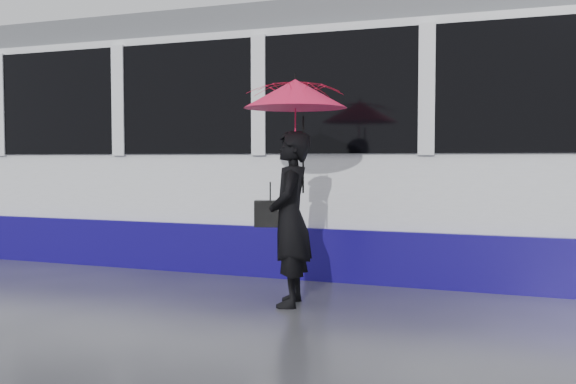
% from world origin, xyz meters
% --- Properties ---
extents(ground, '(90.00, 90.00, 0.00)m').
position_xyz_m(ground, '(0.00, 0.00, 0.00)').
color(ground, '#2F2F35').
rests_on(ground, ground).
extents(rails, '(34.00, 1.51, 0.02)m').
position_xyz_m(rails, '(0.00, 2.50, 0.01)').
color(rails, '#3F3D38').
rests_on(rails, ground).
extents(tram, '(26.00, 2.56, 3.35)m').
position_xyz_m(tram, '(3.21, 2.50, 1.64)').
color(tram, white).
rests_on(tram, ground).
extents(woman, '(0.55, 0.70, 1.71)m').
position_xyz_m(woman, '(1.59, -0.03, 0.85)').
color(woman, black).
rests_on(woman, ground).
extents(umbrella, '(1.22, 1.22, 1.15)m').
position_xyz_m(umbrella, '(1.64, -0.03, 1.87)').
color(umbrella, '#E71358').
rests_on(umbrella, ground).
extents(handbag, '(0.33, 0.20, 0.44)m').
position_xyz_m(handbag, '(1.37, -0.01, 0.90)').
color(handbag, black).
rests_on(handbag, ground).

